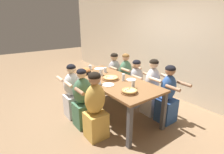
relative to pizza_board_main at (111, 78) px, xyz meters
name	(u,v)px	position (x,y,z in m)	size (l,w,h in m)	color
ground_plane	(112,113)	(0.02, 0.02, -0.81)	(18.00, 18.00, 0.00)	#896B4C
restaurant_back_panel	(172,34)	(0.02, 1.87, 0.79)	(10.00, 0.06, 3.20)	beige
dining_table	(112,83)	(0.02, 0.02, -0.11)	(2.14, 0.94, 0.78)	brown
pizza_board_main	(111,78)	(0.00, 0.00, 0.00)	(0.35, 0.35, 0.05)	brown
pizza_board_second	(130,91)	(0.74, -0.15, 0.00)	(0.29, 0.29, 0.06)	brown
skillet_bowl	(86,71)	(-0.62, -0.24, 0.04)	(0.35, 0.24, 0.14)	black
empty_plate_a	(108,85)	(0.24, -0.23, -0.02)	(0.23, 0.23, 0.02)	white
empty_plate_b	(99,69)	(-0.80, 0.23, -0.02)	(0.24, 0.24, 0.02)	white
empty_plate_c	(131,80)	(0.28, 0.30, -0.02)	(0.19, 0.19, 0.02)	white
empty_plate_d	(92,78)	(-0.25, -0.29, -0.02)	(0.18, 0.18, 0.02)	white
drinking_glass_a	(90,68)	(-0.87, 0.02, 0.02)	(0.08, 0.08, 0.11)	silver
drinking_glass_b	(101,72)	(-0.32, -0.02, 0.04)	(0.08, 0.08, 0.15)	silver
drinking_glass_c	(123,77)	(0.22, 0.15, 0.04)	(0.06, 0.06, 0.14)	silver
drinking_glass_d	(133,85)	(0.61, 0.05, 0.03)	(0.06, 0.06, 0.14)	silver
drinking_glass_e	(99,81)	(0.12, -0.36, 0.04)	(0.08, 0.08, 0.15)	silver
drinking_glass_f	(105,70)	(-0.45, 0.17, 0.03)	(0.07, 0.07, 0.12)	silver
diner_far_left	(114,76)	(-0.82, 0.71, -0.30)	(0.51, 0.40, 1.12)	#99999E
diner_far_midleft	(125,79)	(-0.36, 0.71, -0.28)	(0.51, 0.40, 1.18)	#477556
diner_far_right	(168,97)	(0.89, 0.71, -0.28)	(0.51, 0.40, 1.15)	#2D5193
diner_far_center	(136,85)	(0.01, 0.71, -0.31)	(0.51, 0.40, 1.09)	#99999E
diner_near_center	(83,101)	(0.05, -0.67, -0.30)	(0.51, 0.40, 1.13)	#477556
diner_near_midright	(95,109)	(0.50, -0.67, -0.27)	(0.51, 0.40, 1.18)	gold
diner_far_midright	(152,90)	(0.50, 0.71, -0.26)	(0.51, 0.40, 1.20)	silver
diner_near_midleft	(73,93)	(-0.39, -0.67, -0.30)	(0.51, 0.40, 1.12)	silver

